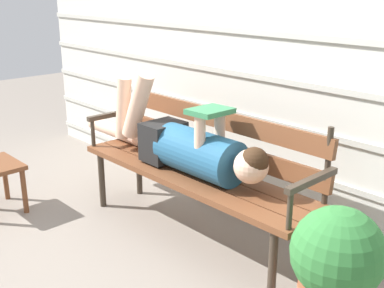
# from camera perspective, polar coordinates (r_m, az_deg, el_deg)

# --- Properties ---
(ground_plane) EXTENTS (12.00, 12.00, 0.00)m
(ground_plane) POSITION_cam_1_polar(r_m,az_deg,el_deg) (3.06, -2.33, -11.72)
(ground_plane) COLOR gray
(house_siding) EXTENTS (4.98, 0.08, 2.21)m
(house_siding) POSITION_cam_1_polar(r_m,az_deg,el_deg) (3.20, 7.39, 10.44)
(house_siding) COLOR beige
(house_siding) RESTS_ON ground
(park_bench) EXTENTS (1.73, 0.43, 0.85)m
(park_bench) POSITION_cam_1_polar(r_m,az_deg,el_deg) (3.00, 0.91, -2.17)
(park_bench) COLOR brown
(park_bench) RESTS_ON ground
(reclining_person) EXTENTS (1.76, 0.27, 0.58)m
(reclining_person) POSITION_cam_1_polar(r_m,az_deg,el_deg) (2.97, -0.99, -0.00)
(reclining_person) COLOR #23567A
(potted_plant) EXTENTS (0.40, 0.40, 0.65)m
(potted_plant) POSITION_cam_1_polar(r_m,az_deg,el_deg) (2.24, 16.46, -14.14)
(potted_plant) COLOR #AD5B3D
(potted_plant) RESTS_ON ground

